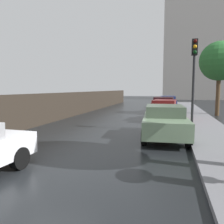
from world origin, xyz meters
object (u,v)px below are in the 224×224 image
car_maroon_mid_road (164,104)px  street_tree_mid (220,61)px  car_blue_far_lane (168,101)px  car_green_near_kerb (165,121)px  car_red_behind_camera (164,110)px  traffic_light (194,68)px

car_maroon_mid_road → street_tree_mid: (4.26, -1.09, 3.56)m
car_blue_far_lane → car_green_near_kerb: bearing=-92.1°
car_green_near_kerb → car_blue_far_lane: 16.04m
car_green_near_kerb → car_blue_far_lane: size_ratio=1.00×
street_tree_mid → car_blue_far_lane: bearing=121.8°
car_red_behind_camera → car_maroon_mid_road: bearing=96.6°
car_red_behind_camera → car_blue_far_lane: size_ratio=0.88×
car_green_near_kerb → street_tree_mid: street_tree_mid is taller
car_blue_far_lane → street_tree_mid: bearing=-60.7°
car_red_behind_camera → street_tree_mid: 6.70m
traffic_light → car_maroon_mid_road: bearing=100.0°
car_maroon_mid_road → car_blue_far_lane: car_maroon_mid_road is taller
car_blue_far_lane → traffic_light: traffic_light is taller
car_maroon_mid_road → car_green_near_kerb: bearing=-85.5°
car_maroon_mid_road → street_tree_mid: 5.66m
car_maroon_mid_road → car_red_behind_camera: 5.05m
traffic_light → street_tree_mid: street_tree_mid is taller
car_green_near_kerb → street_tree_mid: size_ratio=0.75×
car_blue_far_lane → street_tree_mid: street_tree_mid is taller
car_green_near_kerb → traffic_light: 3.06m
car_red_behind_camera → traffic_light: bearing=-66.9°
car_red_behind_camera → traffic_light: 5.08m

